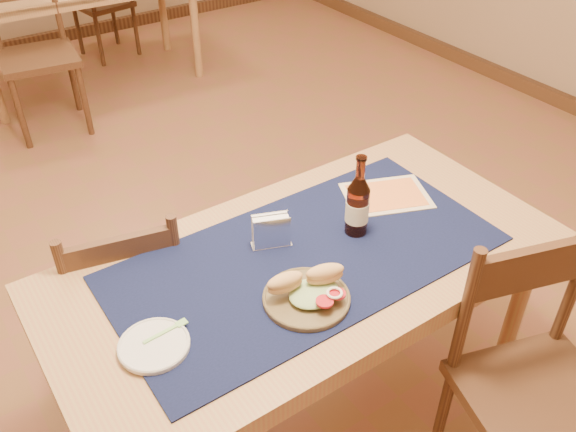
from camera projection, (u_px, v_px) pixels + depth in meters
main_table at (306, 278)px, 1.93m from camera, size 1.60×0.80×0.75m
placemat at (306, 257)px, 1.88m from camera, size 1.20×0.60×0.01m
baseboard at (203, 279)px, 2.83m from camera, size 6.00×7.00×0.10m
chair_main_far at (128, 298)px, 2.17m from camera, size 0.47×0.47×0.86m
chair_main_near at (535, 386)px, 1.81m from camera, size 0.54×0.54×0.94m
chair_back_near at (36, 52)px, 3.82m from camera, size 0.51×0.51×0.99m
chair_back_far at (104, 2)px, 4.83m from camera, size 0.45×0.45×0.85m
sandwich_plate at (308, 292)px, 1.71m from camera, size 0.25×0.25×0.10m
side_plate at (154, 345)px, 1.58m from camera, size 0.19×0.19×0.02m
fork at (169, 330)px, 1.61m from camera, size 0.13×0.02×0.00m
beer_bottle at (358, 205)px, 1.91m from camera, size 0.07×0.07×0.28m
napkin_holder at (271, 232)px, 1.89m from camera, size 0.13×0.09×0.11m
menu_card at (386, 195)px, 2.13m from camera, size 0.35×0.31×0.01m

